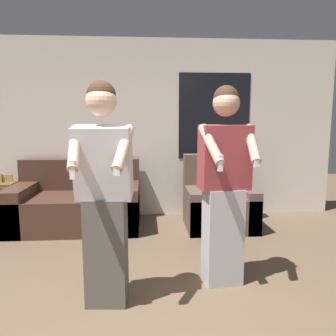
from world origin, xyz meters
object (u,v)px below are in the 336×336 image
at_px(person_left, 104,194).
at_px(couch, 77,205).
at_px(person_right, 224,185).
at_px(armchair, 219,203).

bearing_deg(person_left, couch, 107.65).
xyz_separation_m(person_left, person_right, (1.02, 0.29, -0.00)).
height_order(couch, person_left, person_left).
relative_size(armchair, person_left, 0.56).
height_order(armchair, person_right, person_right).
distance_m(person_left, person_right, 1.06).
bearing_deg(person_right, armchair, 78.47).
bearing_deg(armchair, person_right, -101.53).
xyz_separation_m(couch, armchair, (1.99, -0.14, 0.03)).
distance_m(armchair, person_left, 2.38).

